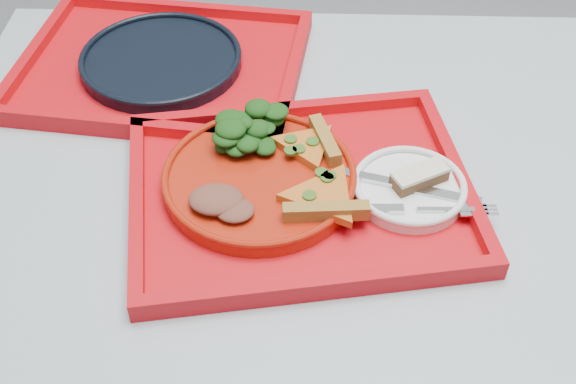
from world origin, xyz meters
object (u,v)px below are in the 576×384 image
at_px(tray_far, 162,69).
at_px(navy_plate, 161,62).
at_px(dinner_plate, 260,180).
at_px(dessert_bar, 420,177).
at_px(tray_main, 300,194).

relative_size(tray_far, navy_plate, 1.73).
distance_m(dinner_plate, dessert_bar, 0.21).
relative_size(dinner_plate, dessert_bar, 3.21).
height_order(tray_far, navy_plate, navy_plate).
xyz_separation_m(dinner_plate, dessert_bar, (0.21, -0.00, 0.02)).
relative_size(tray_main, tray_far, 1.00).
distance_m(tray_far, dinner_plate, 0.33).
relative_size(tray_main, dinner_plate, 1.73).
xyz_separation_m(dinner_plate, navy_plate, (-0.18, 0.28, -0.00)).
height_order(tray_main, dinner_plate, dinner_plate).
height_order(dinner_plate, navy_plate, dinner_plate).
bearing_deg(tray_far, navy_plate, 6.74).
bearing_deg(dessert_bar, tray_main, 154.15).
bearing_deg(navy_plate, dinner_plate, -57.37).
height_order(tray_main, dessert_bar, dessert_bar).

